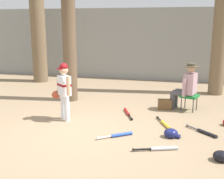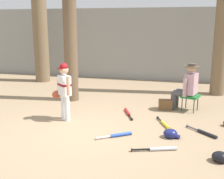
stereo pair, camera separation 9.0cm
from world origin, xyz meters
name	(u,v)px [view 1 (the left image)]	position (x,y,z in m)	size (l,w,h in m)	color
ground_plane	(83,134)	(0.00, 0.00, 0.00)	(60.00, 60.00, 0.00)	#937A5B
concrete_back_wall	(133,44)	(0.00, 5.96, 1.35)	(18.00, 0.36, 2.70)	gray
tree_behind_spectator	(223,2)	(2.91, 4.08, 2.75)	(0.62, 0.62, 6.11)	brown
young_ballplayer	(64,88)	(-0.69, 0.72, 0.74)	(0.58, 0.43, 1.31)	white
folding_stool	(189,96)	(2.07, 2.12, 0.36)	(0.51, 0.51, 0.41)	#196B2D
seated_spectator	(186,85)	(1.98, 2.15, 0.64)	(0.68, 0.53, 1.20)	#47474C
handbag_beside_stool	(165,104)	(1.48, 2.07, 0.13)	(0.34, 0.18, 0.26)	brown
bat_black_composite	(205,132)	(2.35, 0.58, 0.03)	(0.59, 0.56, 0.07)	black
bat_yellow_trainer	(164,124)	(1.54, 0.89, 0.03)	(0.36, 0.67, 0.07)	yellow
bat_blue_youth	(119,135)	(0.72, 0.04, 0.03)	(0.63, 0.48, 0.07)	#2347AD
bat_red_barrel	(127,113)	(0.62, 1.48, 0.03)	(0.37, 0.78, 0.07)	red
bat_aluminum_silver	(161,149)	(1.55, -0.39, 0.03)	(0.77, 0.32, 0.07)	#B7BCC6
batting_helmet_black	(221,156)	(2.53, -0.55, 0.08)	(0.31, 0.24, 0.18)	black
batting_helmet_navy	(171,133)	(1.71, 0.25, 0.08)	(0.32, 0.25, 0.19)	navy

